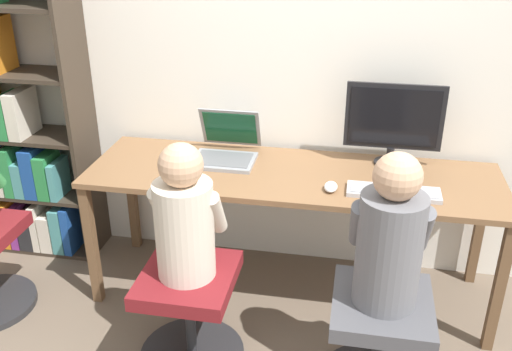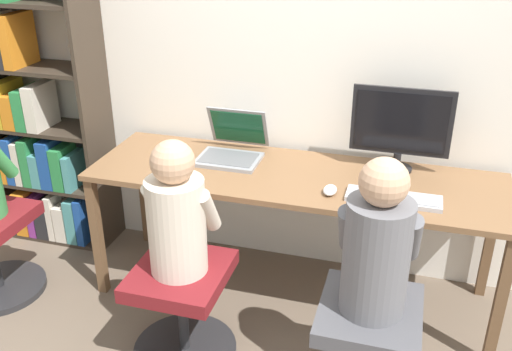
{
  "view_description": "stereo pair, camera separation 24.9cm",
  "coord_description": "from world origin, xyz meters",
  "views": [
    {
      "loc": [
        0.31,
        -2.34,
        2.0
      ],
      "look_at": [
        -0.16,
        0.16,
        0.79
      ],
      "focal_mm": 40.0,
      "sensor_mm": 36.0,
      "label": 1
    },
    {
      "loc": [
        0.55,
        -2.29,
        2.0
      ],
      "look_at": [
        -0.16,
        0.16,
        0.79
      ],
      "focal_mm": 40.0,
      "sensor_mm": 36.0,
      "label": 2
    }
  ],
  "objects": [
    {
      "name": "office_chair_left",
      "position": [
        0.48,
        -0.33,
        0.28
      ],
      "size": [
        0.51,
        0.51,
        0.49
      ],
      "color": "#262628",
      "rests_on": "ground_plane"
    },
    {
      "name": "desk",
      "position": [
        0.0,
        0.33,
        0.67
      ],
      "size": [
        2.15,
        0.65,
        0.74
      ],
      "color": "brown",
      "rests_on": "ground_plane"
    },
    {
      "name": "office_chair_right",
      "position": [
        -0.39,
        -0.3,
        0.28
      ],
      "size": [
        0.51,
        0.51,
        0.49
      ],
      "color": "#262628",
      "rests_on": "ground_plane"
    },
    {
      "name": "ground_plane",
      "position": [
        0.0,
        0.0,
        0.0
      ],
      "size": [
        14.0,
        14.0,
        0.0
      ],
      "primitive_type": "plane",
      "color": "brown"
    },
    {
      "name": "bookshelf",
      "position": [
        -1.69,
        0.51,
        0.83
      ],
      "size": [
        0.74,
        0.32,
        1.9
      ],
      "color": "#382D23",
      "rests_on": "ground_plane"
    },
    {
      "name": "wall_back",
      "position": [
        0.0,
        0.72,
        1.3
      ],
      "size": [
        10.0,
        0.05,
        2.6
      ],
      "color": "white",
      "rests_on": "ground_plane"
    },
    {
      "name": "person_at_laptop",
      "position": [
        -0.39,
        -0.29,
        0.78
      ],
      "size": [
        0.32,
        0.29,
        0.63
      ],
      "color": "beige",
      "rests_on": "office_chair_right"
    },
    {
      "name": "laptop",
      "position": [
        -0.38,
        0.45,
        0.79
      ],
      "size": [
        0.34,
        0.36,
        0.25
      ],
      "color": "gray",
      "rests_on": "desk"
    },
    {
      "name": "computer_mouse_by_keyboard",
      "position": [
        0.21,
        0.17,
        0.76
      ],
      "size": [
        0.06,
        0.11,
        0.04
      ],
      "color": "silver",
      "rests_on": "desk"
    },
    {
      "name": "keyboard",
      "position": [
        0.51,
        0.18,
        0.75
      ],
      "size": [
        0.44,
        0.14,
        0.03
      ],
      "color": "#B2B2B7",
      "rests_on": "desk"
    },
    {
      "name": "desktop_monitor",
      "position": [
        0.5,
        0.53,
        0.98
      ],
      "size": [
        0.5,
        0.16,
        0.44
      ],
      "color": "black",
      "rests_on": "desk"
    },
    {
      "name": "person_at_monitor",
      "position": [
        0.48,
        -0.33,
        0.8
      ],
      "size": [
        0.33,
        0.31,
        0.67
      ],
      "color": "slate",
      "rests_on": "office_chair_left"
    }
  ]
}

